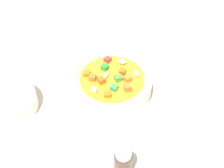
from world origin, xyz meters
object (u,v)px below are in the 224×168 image
at_px(spoon, 148,63).
at_px(pepper_shaker, 123,162).
at_px(side_bowl_small, 8,101).
at_px(soup_bowl_main, 112,83).

distance_m(spoon, pepper_shaker, 0.30).
xyz_separation_m(side_bowl_small, pepper_shaker, (0.28, 0.02, 0.02)).
relative_size(soup_bowl_main, pepper_shaker, 2.05).
xyz_separation_m(soup_bowl_main, side_bowl_small, (-0.15, -0.16, -0.01)).
relative_size(soup_bowl_main, side_bowl_small, 1.43).
bearing_deg(soup_bowl_main, side_bowl_small, -132.94).
relative_size(soup_bowl_main, spoon, 0.93).
xyz_separation_m(soup_bowl_main, pepper_shaker, (0.13, -0.14, 0.01)).
relative_size(spoon, side_bowl_small, 1.54).
height_order(soup_bowl_main, spoon, soup_bowl_main).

